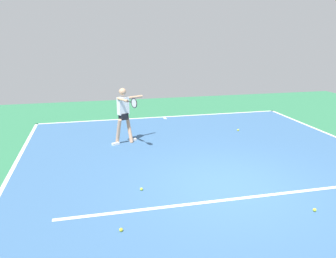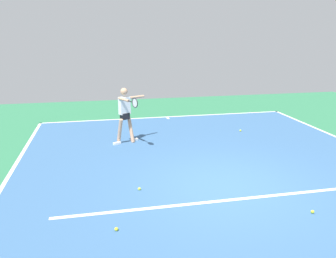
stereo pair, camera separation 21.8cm
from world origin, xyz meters
The scene contains 10 objects.
ground_plane centered at (0.00, 0.00, 0.00)m, with size 22.08×22.08×0.00m, color #2D754C.
court_surface centered at (0.00, 0.00, 0.00)m, with size 10.11×13.70×0.00m, color #38608E.
court_line_baseline_near centered at (0.00, -6.80, 0.00)m, with size 10.11×0.10×0.01m, color white.
court_line_service centered at (0.00, 0.64, 0.00)m, with size 7.58×0.10×0.01m, color white.
court_line_centre_mark centered at (0.00, -6.60, 0.00)m, with size 0.10×0.30×0.01m, color white.
tennis_player centered at (1.96, -3.67, 1.01)m, with size 1.08×1.36×1.77m.
tennis_ball_by_sideline centered at (2.58, 1.30, 0.03)m, with size 0.07×0.07×0.07m, color yellow.
tennis_ball_centre_court centered at (-1.16, 1.47, 0.03)m, with size 0.07×0.07×0.07m, color #CCE033.
tennis_ball_far_corner centered at (1.98, -0.21, 0.03)m, with size 0.07×0.07×0.07m, color #C6E53D.
tennis_ball_near_player centered at (-2.12, -4.14, 0.03)m, with size 0.07×0.07×0.07m, color yellow.
Camera 1 is at (2.98, 6.56, 3.34)m, focal length 36.16 mm.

